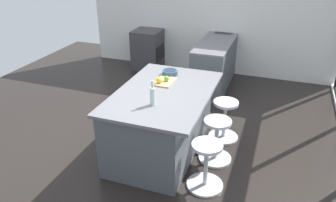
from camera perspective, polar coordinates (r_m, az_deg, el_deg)
The scene contains 13 objects.
ground_plane at distance 4.87m, azimuth -2.26°, elevation -6.84°, with size 8.08×8.08×0.00m, color black.
interior_partition_left at distance 7.17m, azimuth 7.14°, elevation 15.77°, with size 0.15×5.34×2.73m.
sink_cabinet at distance 7.00m, azimuth 9.00°, elevation 7.69°, with size 2.57×0.60×1.18m.
oven_range at distance 7.45m, azimuth -3.54°, elevation 8.97°, with size 0.60×0.61×0.87m.
kitchen_island at distance 4.46m, azimuth -1.18°, elevation -3.38°, with size 1.80×1.19×0.90m.
stool_by_window at distance 4.85m, azimuth 9.81°, elevation -3.47°, with size 0.44×0.44×0.60m.
stool_middle at distance 4.38m, azimuth 8.40°, elevation -6.99°, with size 0.44×0.44×0.60m.
stool_near_camera at distance 3.92m, azimuth 6.62°, elevation -11.33°, with size 0.44×0.44×0.60m.
cutting_board at distance 4.50m, azimuth -0.56°, elevation 3.40°, with size 0.36×0.24×0.02m, color tan.
apple_green at distance 4.48m, azimuth -0.25°, elevation 3.95°, with size 0.07×0.07×0.07m, color #609E2D.
apple_yellow at distance 4.42m, azimuth -1.54°, elevation 3.69°, with size 0.09×0.09×0.09m, color gold.
water_bottle at distance 3.84m, azimuth -2.72°, elevation 0.95°, with size 0.06×0.06×0.31m.
fruit_bowl at distance 4.75m, azimuth 0.36°, elevation 5.05°, with size 0.22×0.22×0.07m.
Camera 1 is at (3.76, 1.55, 2.68)m, focal length 34.94 mm.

